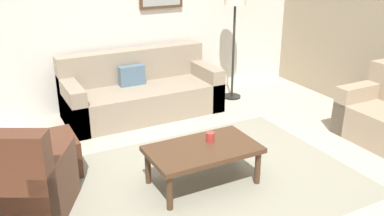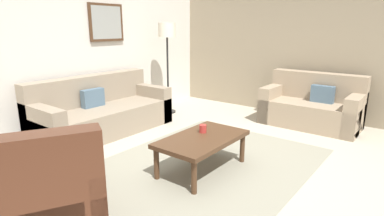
{
  "view_description": "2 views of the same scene",
  "coord_description": "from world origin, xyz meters",
  "px_view_note": "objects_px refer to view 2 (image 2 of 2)",
  "views": [
    {
      "loc": [
        -1.93,
        -3.3,
        2.29
      ],
      "look_at": [
        0.05,
        0.48,
        0.62
      ],
      "focal_mm": 39.36,
      "sensor_mm": 36.0,
      "label": 1
    },
    {
      "loc": [
        -2.83,
        -2.03,
        1.63
      ],
      "look_at": [
        0.13,
        0.28,
        0.65
      ],
      "focal_mm": 29.13,
      "sensor_mm": 36.0,
      "label": 2
    }
  ],
  "objects_px": {
    "armchair_leather": "(49,203)",
    "coffee_table": "(202,141)",
    "cup": "(203,129)",
    "couch_main": "(100,113)",
    "framed_artwork": "(106,23)",
    "couch_loveseat": "(312,107)",
    "ottoman": "(51,172)",
    "lamp_standing": "(167,39)"
  },
  "relations": [
    {
      "from": "coffee_table",
      "to": "couch_loveseat",
      "type": "bearing_deg",
      "value": -9.66
    },
    {
      "from": "cup",
      "to": "lamp_standing",
      "type": "height_order",
      "value": "lamp_standing"
    },
    {
      "from": "framed_artwork",
      "to": "cup",
      "type": "bearing_deg",
      "value": -103.11
    },
    {
      "from": "ottoman",
      "to": "framed_artwork",
      "type": "height_order",
      "value": "framed_artwork"
    },
    {
      "from": "coffee_table",
      "to": "cup",
      "type": "xyz_separation_m",
      "value": [
        0.13,
        0.09,
        0.1
      ]
    },
    {
      "from": "lamp_standing",
      "to": "cup",
      "type": "bearing_deg",
      "value": -128.11
    },
    {
      "from": "couch_loveseat",
      "to": "coffee_table",
      "type": "height_order",
      "value": "couch_loveseat"
    },
    {
      "from": "lamp_standing",
      "to": "couch_main",
      "type": "bearing_deg",
      "value": 176.3
    },
    {
      "from": "couch_main",
      "to": "lamp_standing",
      "type": "distance_m",
      "value": 1.88
    },
    {
      "from": "couch_loveseat",
      "to": "framed_artwork",
      "type": "height_order",
      "value": "framed_artwork"
    },
    {
      "from": "couch_loveseat",
      "to": "cup",
      "type": "distance_m",
      "value": 2.51
    },
    {
      "from": "coffee_table",
      "to": "couch_main",
      "type": "bearing_deg",
      "value": 85.91
    },
    {
      "from": "cup",
      "to": "framed_artwork",
      "type": "distance_m",
      "value": 2.83
    },
    {
      "from": "armchair_leather",
      "to": "framed_artwork",
      "type": "xyz_separation_m",
      "value": [
        2.43,
        2.34,
        1.4
      ]
    },
    {
      "from": "ottoman",
      "to": "coffee_table",
      "type": "bearing_deg",
      "value": -35.4
    },
    {
      "from": "couch_main",
      "to": "cup",
      "type": "distance_m",
      "value": 2.05
    },
    {
      "from": "ottoman",
      "to": "coffee_table",
      "type": "distance_m",
      "value": 1.64
    },
    {
      "from": "armchair_leather",
      "to": "cup",
      "type": "xyz_separation_m",
      "value": [
        1.85,
        -0.13,
        0.15
      ]
    },
    {
      "from": "armchair_leather",
      "to": "cup",
      "type": "height_order",
      "value": "armchair_leather"
    },
    {
      "from": "ottoman",
      "to": "couch_main",
      "type": "bearing_deg",
      "value": 38.79
    },
    {
      "from": "coffee_table",
      "to": "armchair_leather",
      "type": "bearing_deg",
      "value": 172.89
    },
    {
      "from": "ottoman",
      "to": "couch_loveseat",
      "type": "bearing_deg",
      "value": -19.48
    },
    {
      "from": "armchair_leather",
      "to": "cup",
      "type": "bearing_deg",
      "value": -3.94
    },
    {
      "from": "coffee_table",
      "to": "ottoman",
      "type": "bearing_deg",
      "value": 144.6
    },
    {
      "from": "couch_loveseat",
      "to": "ottoman",
      "type": "bearing_deg",
      "value": 160.52
    },
    {
      "from": "framed_artwork",
      "to": "coffee_table",
      "type": "bearing_deg",
      "value": -105.49
    },
    {
      "from": "coffee_table",
      "to": "lamp_standing",
      "type": "relative_size",
      "value": 0.64
    },
    {
      "from": "cup",
      "to": "framed_artwork",
      "type": "xyz_separation_m",
      "value": [
        0.58,
        2.47,
        1.25
      ]
    },
    {
      "from": "cup",
      "to": "lamp_standing",
      "type": "relative_size",
      "value": 0.06
    },
    {
      "from": "armchair_leather",
      "to": "cup",
      "type": "distance_m",
      "value": 1.86
    },
    {
      "from": "couch_loveseat",
      "to": "lamp_standing",
      "type": "relative_size",
      "value": 0.91
    },
    {
      "from": "armchair_leather",
      "to": "coffee_table",
      "type": "relative_size",
      "value": 0.98
    },
    {
      "from": "couch_loveseat",
      "to": "cup",
      "type": "height_order",
      "value": "couch_loveseat"
    },
    {
      "from": "couch_loveseat",
      "to": "framed_artwork",
      "type": "bearing_deg",
      "value": 122.01
    },
    {
      "from": "ottoman",
      "to": "lamp_standing",
      "type": "bearing_deg",
      "value": 20.07
    },
    {
      "from": "lamp_standing",
      "to": "framed_artwork",
      "type": "bearing_deg",
      "value": 151.28
    },
    {
      "from": "armchair_leather",
      "to": "framed_artwork",
      "type": "height_order",
      "value": "framed_artwork"
    },
    {
      "from": "armchair_leather",
      "to": "couch_main",
      "type": "bearing_deg",
      "value": 45.7
    },
    {
      "from": "couch_main",
      "to": "cup",
      "type": "relative_size",
      "value": 22.85
    },
    {
      "from": "ottoman",
      "to": "lamp_standing",
      "type": "distance_m",
      "value": 3.4
    },
    {
      "from": "couch_main",
      "to": "framed_artwork",
      "type": "bearing_deg",
      "value": 37.35
    },
    {
      "from": "couch_loveseat",
      "to": "lamp_standing",
      "type": "xyz_separation_m",
      "value": [
        -0.92,
        2.47,
        1.11
      ]
    }
  ]
}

